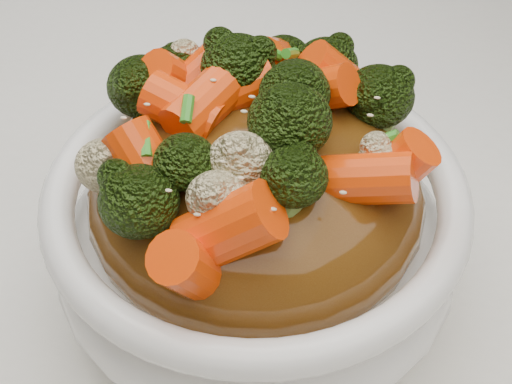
# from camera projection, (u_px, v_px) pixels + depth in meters

# --- Properties ---
(tablecloth) EXTENTS (1.20, 0.80, 0.04)m
(tablecloth) POSITION_uv_depth(u_px,v_px,m) (309.00, 347.00, 0.40)
(tablecloth) COLOR white
(tablecloth) RESTS_ON dining_table
(bowl) EXTENTS (0.25, 0.25, 0.08)m
(bowl) POSITION_uv_depth(u_px,v_px,m) (256.00, 235.00, 0.38)
(bowl) COLOR white
(bowl) RESTS_ON tablecloth
(sauce_base) EXTENTS (0.20, 0.20, 0.09)m
(sauce_base) POSITION_uv_depth(u_px,v_px,m) (256.00, 196.00, 0.36)
(sauce_base) COLOR #58330F
(sauce_base) RESTS_ON bowl
(carrots) EXTENTS (0.20, 0.20, 0.05)m
(carrots) POSITION_uv_depth(u_px,v_px,m) (256.00, 98.00, 0.32)
(carrots) COLOR #FF4508
(carrots) RESTS_ON sauce_base
(broccoli) EXTENTS (0.20, 0.20, 0.04)m
(broccoli) POSITION_uv_depth(u_px,v_px,m) (256.00, 100.00, 0.32)
(broccoli) COLOR black
(broccoli) RESTS_ON sauce_base
(cauliflower) EXTENTS (0.20, 0.20, 0.04)m
(cauliflower) POSITION_uv_depth(u_px,v_px,m) (256.00, 104.00, 0.32)
(cauliflower) COLOR beige
(cauliflower) RESTS_ON sauce_base
(scallions) EXTENTS (0.15, 0.15, 0.02)m
(scallions) POSITION_uv_depth(u_px,v_px,m) (256.00, 96.00, 0.32)
(scallions) COLOR #349422
(scallions) RESTS_ON sauce_base
(sesame_seeds) EXTENTS (0.18, 0.18, 0.01)m
(sesame_seeds) POSITION_uv_depth(u_px,v_px,m) (256.00, 96.00, 0.32)
(sesame_seeds) COLOR beige
(sesame_seeds) RESTS_ON sauce_base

